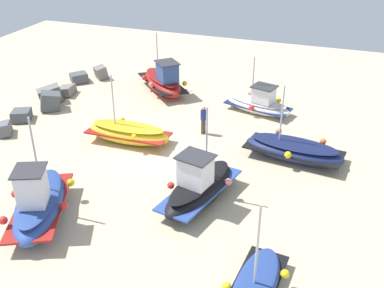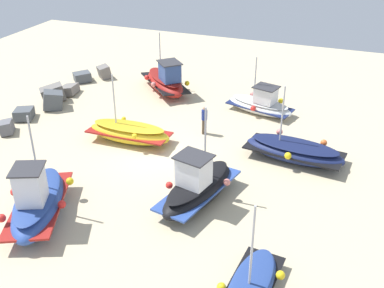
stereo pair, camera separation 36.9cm
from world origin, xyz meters
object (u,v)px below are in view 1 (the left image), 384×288
Objects in this scene: fishing_boat_1 at (39,203)px; fishing_boat_2 at (259,104)px; person_walking at (203,118)px; fishing_boat_3 at (294,150)px; fishing_boat_6 at (256,285)px; fishing_boat_0 at (199,187)px; fishing_boat_4 at (163,81)px; fishing_boat_5 at (128,133)px.

fishing_boat_1 reaches higher than fishing_boat_2.
fishing_boat_2 is 4.43m from person_walking.
fishing_boat_3 reaches higher than fishing_boat_6.
fishing_boat_0 reaches higher than fishing_boat_4.
fishing_boat_4 is at bearing 97.61° from fishing_boat_5.
fishing_boat_5 is 1.23× the size of fishing_boat_6.
fishing_boat_6 is at bearing 51.95° from fishing_boat_0.
fishing_boat_5 is 11.97m from fishing_boat_6.
fishing_boat_4 is 6.62m from person_walking.
fishing_boat_3 reaches higher than fishing_boat_2.
fishing_boat_1 reaches higher than fishing_boat_5.
fishing_boat_6 is (-8.18, -8.74, -0.15)m from fishing_boat_5.
fishing_boat_1 is (-3.35, 5.60, 0.03)m from fishing_boat_0.
fishing_boat_4 reaches higher than fishing_boat_3.
fishing_boat_4 is 1.25× the size of fishing_boat_6.
person_walking is (-4.90, -4.46, 0.20)m from fishing_boat_4.
fishing_boat_3 is at bearing -45.10° from fishing_boat_2.
fishing_boat_1 reaches higher than fishing_boat_6.
fishing_boat_2 reaches higher than person_walking.
fishing_boat_6 is 11.75m from person_walking.
fishing_boat_3 is (-4.88, -2.86, -0.08)m from fishing_boat_2.
fishing_boat_5 is 4.12m from person_walking.
fishing_boat_1 is at bearing -129.42° from fishing_boat_3.
fishing_boat_2 is 0.93× the size of fishing_boat_4.
fishing_boat_1 is at bearing -45.85° from fishing_boat_0.
fishing_boat_4 is at bearing 159.72° from fishing_boat_1.
fishing_boat_0 is at bearing 136.10° from person_walking.
person_walking is at bearing 135.41° from fishing_boat_1.
fishing_boat_1 reaches higher than fishing_boat_0.
fishing_boat_5 is (-7.18, -1.05, -0.20)m from fishing_boat_4.
fishing_boat_2 is 2.67× the size of person_walking.
fishing_boat_1 reaches higher than person_walking.
fishing_boat_3 is 3.15× the size of person_walking.
fishing_boat_6 is (-4.31, -3.45, -0.36)m from fishing_boat_0.
fishing_boat_4 reaches higher than fishing_boat_5.
fishing_boat_2 is 14.60m from fishing_boat_6.
person_walking is (9.50, -3.71, 0.16)m from fishing_boat_1.
fishing_boat_3 reaches higher than person_walking.
fishing_boat_0 reaches higher than fishing_boat_6.
fishing_boat_0 is at bearing -77.55° from fishing_boat_2.
fishing_boat_5 is (-6.08, 5.64, -0.03)m from fishing_boat_2.
fishing_boat_4 is 1.02× the size of fishing_boat_5.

